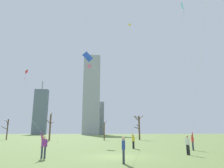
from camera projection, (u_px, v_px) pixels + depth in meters
ground_plane at (120, 157)px, 16.32m from camera, size 400.00×400.00×0.00m
kite_flyer_far_back_orange at (197, 96)px, 19.39m from camera, size 4.24×14.96×17.84m
kite_flyer_midfield_right_green at (24, 118)px, 15.16m from camera, size 10.51×4.86×14.56m
kite_flyer_midfield_left_blue at (127, 128)px, 23.64m from camera, size 6.22×5.91×9.78m
bystander_strolling_midfield at (43, 140)px, 27.87m from camera, size 0.30×0.49×1.62m
bystander_far_off_by_trees at (124, 149)px, 12.84m from camera, size 0.26×0.50×1.62m
bystander_watching_nearby at (188, 144)px, 17.59m from camera, size 0.28×0.50×1.62m
distant_kite_drifting_left_pink at (87, 72)px, 43.55m from camera, size 6.11×1.76×16.15m
distant_kite_low_near_trees_teal at (183, 14)px, 34.98m from camera, size 0.54×2.96×23.57m
distant_kite_drifting_right_red at (26, 75)px, 49.46m from camera, size 2.00×7.35×16.85m
distant_kite_high_overhead_yellow at (128, 41)px, 50.73m from camera, size 3.56×2.29×28.79m
bare_tree_center at (139, 127)px, 51.03m from camera, size 2.42×1.69×5.98m
bare_tree_rightmost at (104, 131)px, 48.47m from camera, size 1.64×1.60×4.53m
bare_tree_right_of_center at (7, 128)px, 51.06m from camera, size 1.75×2.31×5.11m
bare_tree_leftmost at (50, 127)px, 47.76m from camera, size 1.60×2.15×6.29m
skyline_slender_spire at (40, 112)px, 152.66m from camera, size 9.81×5.02×39.81m
skyline_short_annex at (96, 118)px, 155.80m from camera, size 10.82×9.58×24.09m
skyline_mid_tower_left at (91, 94)px, 145.50m from camera, size 11.63×9.34×55.76m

